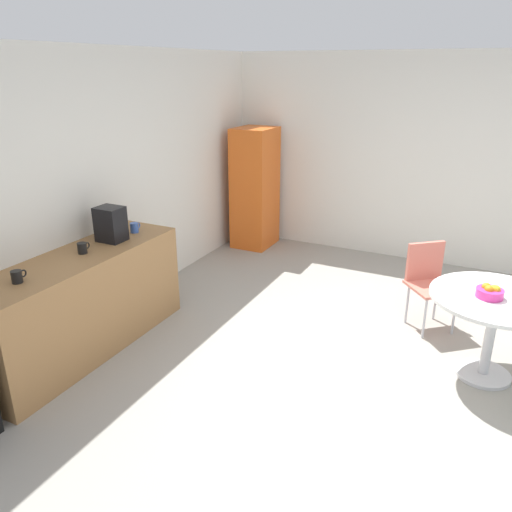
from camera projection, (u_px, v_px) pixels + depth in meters
name	position (u px, v px, depth m)	size (l,w,h in m)	color
ground_plane	(397.00, 384.00, 4.05)	(6.00, 6.00, 0.00)	#9E998E
wall_back	(96.00, 189.00, 4.83)	(6.00, 0.10, 2.60)	white
wall_side_right	(458.00, 163.00, 6.10)	(0.10, 6.00, 2.60)	white
counter_block	(83.00, 304.00, 4.41)	(2.06, 0.60, 0.90)	#9E7042
locker_cabinet	(255.00, 188.00, 6.95)	(0.60, 0.50, 1.65)	orange
round_table	(494.00, 313.00, 3.96)	(1.02, 1.02, 0.73)	silver
chair_coral	(429.00, 275.00, 4.82)	(0.59, 0.59, 0.83)	silver
fruit_bowl	(490.00, 292.00, 3.88)	(0.21, 0.21, 0.11)	#D8338C
mug_white	(17.00, 277.00, 3.72)	(0.13, 0.08, 0.09)	black
mug_green	(83.00, 248.00, 4.30)	(0.13, 0.08, 0.09)	black
mug_red	(135.00, 228.00, 4.85)	(0.13, 0.08, 0.09)	#3F66BF
coffee_maker	(111.00, 224.00, 4.57)	(0.20, 0.24, 0.32)	black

